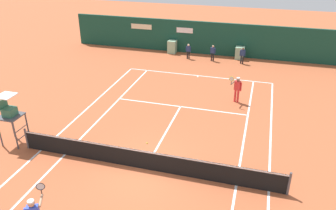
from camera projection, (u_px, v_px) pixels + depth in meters
name	position (u px, v px, depth m)	size (l,w,h in m)	color
ground_plane	(149.00, 161.00, 15.53)	(80.00, 80.00, 0.01)	#B25633
tennis_net	(145.00, 159.00, 14.80)	(12.10, 0.10, 1.07)	#4C4C51
sponsor_back_wall	(211.00, 39.00, 29.04)	(25.00, 1.02, 2.80)	#144233
umpire_chair	(10.00, 113.00, 16.21)	(1.00, 1.00, 2.61)	#47474C
player_on_baseline	(237.00, 87.00, 20.68)	(0.76, 0.67, 1.85)	red
ball_kid_centre_post	(242.00, 55.00, 27.13)	(0.45, 0.19, 1.34)	black
ball_kid_left_post	(213.00, 52.00, 27.72)	(0.44, 0.19, 1.33)	black
ball_kid_right_post	(188.00, 50.00, 28.24)	(0.43, 0.18, 1.28)	black
tennis_ball_by_sideline	(147.00, 143.00, 16.85)	(0.07, 0.07, 0.07)	#CCE033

